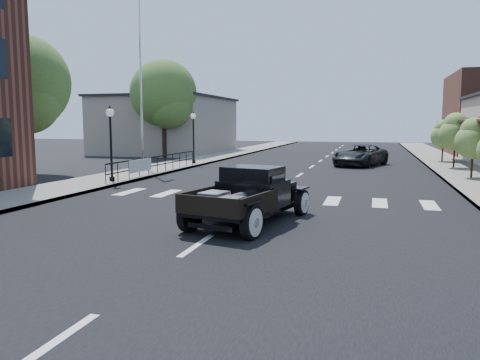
# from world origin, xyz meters

# --- Properties ---
(ground) EXTENTS (120.00, 120.00, 0.00)m
(ground) POSITION_xyz_m (0.00, 0.00, 0.00)
(ground) COLOR black
(ground) RESTS_ON ground
(road) EXTENTS (14.00, 80.00, 0.02)m
(road) POSITION_xyz_m (0.00, 15.00, 0.01)
(road) COLOR black
(road) RESTS_ON ground
(road_markings) EXTENTS (12.00, 60.00, 0.06)m
(road_markings) POSITION_xyz_m (0.00, 10.00, 0.00)
(road_markings) COLOR silver
(road_markings) RESTS_ON ground
(sidewalk_left) EXTENTS (3.00, 80.00, 0.15)m
(sidewalk_left) POSITION_xyz_m (-8.50, 15.00, 0.07)
(sidewalk_left) COLOR gray
(sidewalk_left) RESTS_ON ground
(sidewalk_right) EXTENTS (3.00, 80.00, 0.15)m
(sidewalk_right) POSITION_xyz_m (8.50, 15.00, 0.07)
(sidewalk_right) COLOR #99988B
(sidewalk_right) RESTS_ON ground
(low_building_left) EXTENTS (10.00, 12.00, 5.00)m
(low_building_left) POSITION_xyz_m (-15.00, 28.00, 2.50)
(low_building_left) COLOR gray
(low_building_left) RESTS_ON ground
(railing) EXTENTS (0.08, 10.00, 1.00)m
(railing) POSITION_xyz_m (-7.30, 10.00, 0.65)
(railing) COLOR black
(railing) RESTS_ON sidewalk_left
(banner) EXTENTS (0.04, 2.20, 0.60)m
(banner) POSITION_xyz_m (-7.22, 8.00, 0.45)
(banner) COLOR silver
(banner) RESTS_ON sidewalk_left
(lamp_post_b) EXTENTS (0.36, 0.36, 3.37)m
(lamp_post_b) POSITION_xyz_m (-7.60, 6.00, 1.84)
(lamp_post_b) COLOR black
(lamp_post_b) RESTS_ON sidewalk_left
(lamp_post_c) EXTENTS (0.36, 0.36, 3.37)m
(lamp_post_c) POSITION_xyz_m (-7.60, 16.00, 1.84)
(lamp_post_c) COLOR black
(lamp_post_c) RESTS_ON sidewalk_left
(flagpole) EXTENTS (0.12, 0.12, 11.65)m
(flagpole) POSITION_xyz_m (-9.20, 12.00, 5.97)
(flagpole) COLOR silver
(flagpole) RESTS_ON sidewalk_left
(big_tree_near) EXTENTS (5.02, 5.02, 7.37)m
(big_tree_near) POSITION_xyz_m (-14.00, 8.00, 3.69)
(big_tree_near) COLOR #44622A
(big_tree_near) RESTS_ON ground
(big_tree_far) EXTENTS (5.31, 5.31, 7.79)m
(big_tree_far) POSITION_xyz_m (-12.50, 22.00, 3.90)
(big_tree_far) COLOR #44622A
(big_tree_far) RESTS_ON ground
(small_tree_c) EXTENTS (1.67, 1.67, 2.78)m
(small_tree_c) POSITION_xyz_m (8.30, 12.02, 1.54)
(small_tree_c) COLOR olive
(small_tree_c) RESTS_ON sidewalk_right
(small_tree_d) EXTENTS (1.87, 1.87, 3.11)m
(small_tree_d) POSITION_xyz_m (8.30, 17.32, 1.70)
(small_tree_d) COLOR olive
(small_tree_d) RESTS_ON sidewalk_right
(small_tree_e) EXTENTS (1.65, 1.65, 2.75)m
(small_tree_e) POSITION_xyz_m (8.30, 22.28, 1.52)
(small_tree_e) COLOR olive
(small_tree_e) RESTS_ON sidewalk_right
(hotrod_pickup) EXTENTS (3.09, 4.96, 1.60)m
(hotrod_pickup) POSITION_xyz_m (0.52, -0.38, 0.80)
(hotrod_pickup) COLOR black
(hotrod_pickup) RESTS_ON ground
(second_car) EXTENTS (3.81, 5.41, 1.37)m
(second_car) POSITION_xyz_m (2.91, 18.65, 0.69)
(second_car) COLOR black
(second_car) RESTS_ON ground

